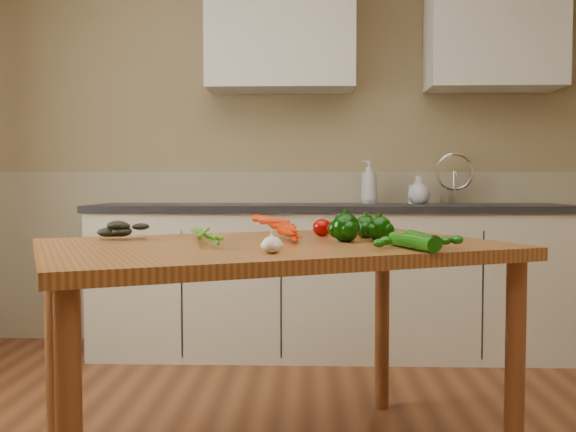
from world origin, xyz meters
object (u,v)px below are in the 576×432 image
(tomato_b, at_px, (324,227))
(zucchini_b, at_px, (413,242))
(pepper_b, at_px, (366,227))
(soap_bottle_a, at_px, (369,182))
(zucchini_a, at_px, (422,240))
(tomato_c, at_px, (360,228))
(pepper_c, at_px, (379,229))
(table, at_px, (271,269))
(garlic_bulb, at_px, (272,245))
(soap_bottle_c, at_px, (419,190))
(leafy_greens, at_px, (131,225))
(soap_bottle_b, at_px, (417,190))
(pepper_a, at_px, (345,228))
(tomato_a, at_px, (322,228))
(carrot_bunch, at_px, (258,230))

(tomato_b, bearing_deg, zucchini_b, -65.96)
(pepper_b, bearing_deg, soap_bottle_a, 84.29)
(zucchini_a, xyz_separation_m, zucchini_b, (-0.03, -0.03, -0.00))
(tomato_c, bearing_deg, pepper_c, -79.54)
(table, height_order, garlic_bulb, garlic_bulb)
(garlic_bulb, bearing_deg, soap_bottle_c, 69.18)
(leafy_greens, xyz_separation_m, pepper_b, (0.86, 0.11, -0.01))
(tomato_b, relative_size, zucchini_b, 0.27)
(soap_bottle_b, xyz_separation_m, pepper_a, (-0.54, -1.73, -0.11))
(zucchini_b, bearing_deg, pepper_c, 104.91)
(tomato_a, bearing_deg, soap_bottle_a, 77.89)
(pepper_a, height_order, tomato_b, pepper_a)
(table, bearing_deg, soap_bottle_c, 40.72)
(tomato_c, bearing_deg, soap_bottle_c, 71.39)
(soap_bottle_b, bearing_deg, garlic_bulb, 98.18)
(pepper_a, relative_size, zucchini_a, 0.43)
(soap_bottle_b, bearing_deg, pepper_a, 101.14)
(pepper_b, bearing_deg, garlic_bulb, -121.43)
(garlic_bulb, distance_m, tomato_b, 0.74)
(zucchini_a, distance_m, zucchini_b, 0.05)
(soap_bottle_c, relative_size, pepper_a, 1.71)
(carrot_bunch, bearing_deg, soap_bottle_b, 39.39)
(soap_bottle_c, xyz_separation_m, zucchini_a, (-0.32, -1.90, -0.14))
(tomato_c, bearing_deg, garlic_bulb, -115.29)
(leafy_greens, relative_size, tomato_b, 3.39)
(soap_bottle_b, bearing_deg, soap_bottle_a, 26.66)
(tomato_b, relative_size, tomato_c, 1.06)
(soap_bottle_b, height_order, garlic_bulb, soap_bottle_b)
(soap_bottle_b, height_order, tomato_c, soap_bottle_b)
(leafy_greens, distance_m, tomato_b, 0.77)
(garlic_bulb, height_order, pepper_c, pepper_c)
(table, relative_size, soap_bottle_c, 10.47)
(tomato_b, xyz_separation_m, zucchini_b, (0.26, -0.59, -0.01))
(pepper_c, bearing_deg, zucchini_b, -75.09)
(soap_bottle_a, distance_m, tomato_a, 1.55)
(leafy_greens, relative_size, pepper_b, 2.55)
(zucchini_a, bearing_deg, leafy_greens, 165.46)
(soap_bottle_b, bearing_deg, zucchini_b, 108.63)
(soap_bottle_a, height_order, zucchini_a, soap_bottle_a)
(table, relative_size, leafy_greens, 8.23)
(pepper_c, distance_m, tomato_a, 0.29)
(table, xyz_separation_m, carrot_bunch, (-0.05, 0.06, 0.13))
(leafy_greens, height_order, pepper_c, leafy_greens)
(soap_bottle_a, relative_size, tomato_a, 3.68)
(tomato_a, height_order, tomato_b, tomato_a)
(tomato_c, bearing_deg, zucchini_b, -77.21)
(soap_bottle_a, xyz_separation_m, pepper_a, (-0.24, -1.74, -0.16))
(table, height_order, pepper_c, pepper_c)
(soap_bottle_a, xyz_separation_m, soap_bottle_b, (0.29, -0.01, -0.05))
(pepper_b, distance_m, tomato_b, 0.24)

